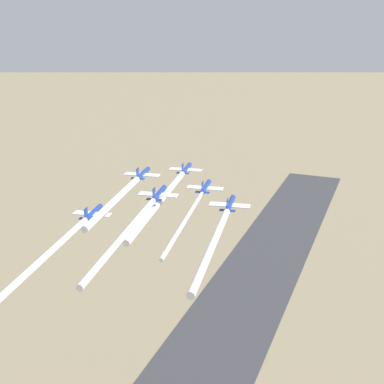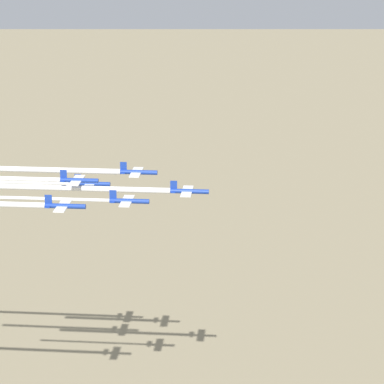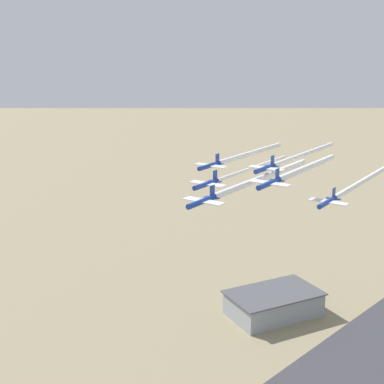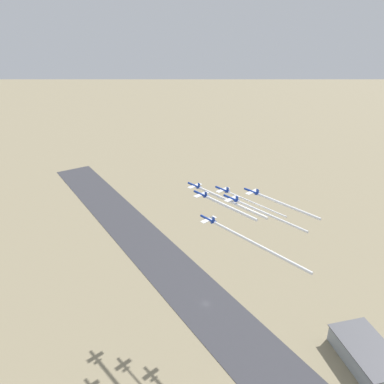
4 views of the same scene
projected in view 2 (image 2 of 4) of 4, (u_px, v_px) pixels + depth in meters
jet_0 at (188, 191)px, 210.76m from camera, size 8.73×8.54×3.03m
jet_1 at (137, 172)px, 218.43m from camera, size 8.73×8.54×3.03m
jet_2 at (128, 201)px, 204.66m from camera, size 8.73×8.54×3.03m
jet_3 at (91, 184)px, 228.44m from camera, size 8.73×8.54×3.03m
jet_4 at (78, 180)px, 212.28m from camera, size 8.73×8.54×3.03m
jet_5 at (64, 206)px, 198.19m from camera, size 8.73×8.54×3.03m
smoke_trail_0 at (79, 188)px, 212.88m from camera, size 38.58×21.64×1.34m
smoke_trail_1 at (58, 170)px, 220.02m from camera, size 27.35×15.60×1.37m
smoke_trail_2 at (34, 198)px, 206.44m from camera, size 31.01×17.21×0.79m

